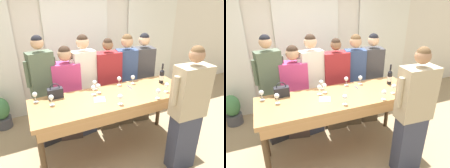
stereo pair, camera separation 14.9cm
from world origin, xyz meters
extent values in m
plane|color=tan|center=(0.00, 0.00, 0.00)|extent=(18.00, 18.00, 0.00)
cube|color=silver|center=(0.00, 1.85, 1.40)|extent=(12.00, 0.06, 2.80)
cube|color=white|center=(0.00, 1.78, 1.34)|extent=(1.34, 0.03, 2.69)
cube|color=white|center=(1.87, 1.78, 1.34)|extent=(1.34, 0.03, 2.69)
cube|color=#B27F4C|center=(0.00, 0.00, 0.99)|extent=(2.34, 0.79, 0.06)
cube|color=#B27F4C|center=(0.00, -0.38, 0.90)|extent=(2.25, 0.03, 0.12)
cylinder|color=#4C3823|center=(-1.09, -0.32, 0.48)|extent=(0.07, 0.07, 0.96)
cylinder|color=#4C3823|center=(1.09, -0.32, 0.48)|extent=(0.07, 0.07, 0.96)
cylinder|color=#4C3823|center=(-1.09, 0.32, 0.48)|extent=(0.07, 0.07, 0.96)
cylinder|color=#4C3823|center=(1.09, 0.32, 0.48)|extent=(0.07, 0.07, 0.96)
cylinder|color=black|center=(0.91, 0.10, 1.12)|extent=(0.07, 0.07, 0.20)
cone|color=black|center=(0.91, 0.10, 1.24)|extent=(0.07, 0.07, 0.04)
cylinder|color=black|center=(0.91, 0.10, 1.30)|extent=(0.03, 0.03, 0.09)
cylinder|color=white|center=(0.91, 0.10, 1.11)|extent=(0.07, 0.07, 0.08)
cube|color=#232328|center=(-0.78, 0.29, 1.09)|extent=(0.21, 0.10, 0.14)
torus|color=#232328|center=(-0.78, 0.29, 1.17)|extent=(0.14, 0.01, 0.14)
cylinder|color=white|center=(-0.04, -0.26, 1.02)|extent=(0.06, 0.06, 0.00)
cylinder|color=white|center=(-0.04, -0.26, 1.06)|extent=(0.01, 0.01, 0.08)
sphere|color=white|center=(-0.04, -0.26, 1.13)|extent=(0.07, 0.07, 0.07)
cylinder|color=white|center=(0.47, 0.27, 1.02)|extent=(0.06, 0.06, 0.00)
cylinder|color=white|center=(0.47, 0.27, 1.06)|extent=(0.01, 0.01, 0.08)
sphere|color=white|center=(0.47, 0.27, 1.13)|extent=(0.07, 0.07, 0.07)
cylinder|color=white|center=(-0.86, 0.10, 1.02)|extent=(0.06, 0.06, 0.00)
cylinder|color=white|center=(-0.86, 0.10, 1.06)|extent=(0.01, 0.01, 0.08)
sphere|color=white|center=(-0.86, 0.10, 1.13)|extent=(0.07, 0.07, 0.07)
sphere|color=maroon|center=(-0.86, 0.10, 1.12)|extent=(0.04, 0.04, 0.04)
cylinder|color=white|center=(-1.05, 0.28, 1.02)|extent=(0.06, 0.06, 0.00)
cylinder|color=white|center=(-1.05, 0.28, 1.06)|extent=(0.01, 0.01, 0.08)
sphere|color=white|center=(-1.05, 0.28, 1.13)|extent=(0.07, 0.07, 0.07)
cylinder|color=white|center=(-0.17, 0.18, 1.02)|extent=(0.06, 0.06, 0.00)
cylinder|color=white|center=(-0.17, 0.18, 1.06)|extent=(0.01, 0.01, 0.08)
sphere|color=white|center=(-0.17, 0.18, 1.13)|extent=(0.07, 0.07, 0.07)
sphere|color=maroon|center=(-0.17, 0.18, 1.12)|extent=(0.04, 0.04, 0.04)
cylinder|color=white|center=(0.51, -0.33, 1.02)|extent=(0.06, 0.06, 0.00)
cylinder|color=white|center=(0.51, -0.33, 1.06)|extent=(0.01, 0.01, 0.08)
sphere|color=white|center=(0.51, -0.33, 1.13)|extent=(0.07, 0.07, 0.07)
sphere|color=maroon|center=(0.51, -0.33, 1.12)|extent=(0.04, 0.04, 0.04)
cylinder|color=white|center=(-0.26, 0.15, 1.02)|extent=(0.06, 0.06, 0.00)
cylinder|color=white|center=(-0.26, 0.15, 1.06)|extent=(0.01, 0.01, 0.08)
sphere|color=white|center=(-0.26, 0.15, 1.13)|extent=(0.07, 0.07, 0.07)
cylinder|color=white|center=(0.23, 0.31, 1.02)|extent=(0.06, 0.06, 0.00)
cylinder|color=white|center=(0.23, 0.31, 1.06)|extent=(0.01, 0.01, 0.08)
sphere|color=white|center=(0.23, 0.31, 1.13)|extent=(0.07, 0.07, 0.07)
sphere|color=maroon|center=(0.23, 0.31, 1.12)|extent=(0.04, 0.04, 0.04)
cylinder|color=white|center=(0.92, -0.27, 1.02)|extent=(0.06, 0.06, 0.00)
cylinder|color=white|center=(0.92, -0.27, 1.06)|extent=(0.01, 0.01, 0.08)
sphere|color=white|center=(0.92, -0.27, 1.13)|extent=(0.07, 0.07, 0.07)
cylinder|color=white|center=(0.76, -0.21, 1.02)|extent=(0.06, 0.06, 0.00)
cylinder|color=white|center=(0.76, -0.21, 1.06)|extent=(0.01, 0.01, 0.08)
sphere|color=white|center=(0.76, -0.21, 1.13)|extent=(0.07, 0.07, 0.07)
sphere|color=maroon|center=(0.76, -0.21, 1.12)|extent=(0.04, 0.04, 0.04)
cylinder|color=white|center=(-0.18, 0.33, 1.02)|extent=(0.06, 0.06, 0.00)
cylinder|color=white|center=(-0.18, 0.33, 1.06)|extent=(0.01, 0.01, 0.08)
sphere|color=white|center=(-0.18, 0.33, 1.13)|extent=(0.07, 0.07, 0.07)
cube|color=white|center=(-0.24, -0.03, 1.02)|extent=(0.19, 0.19, 0.00)
cylinder|color=#193399|center=(0.34, 0.17, 1.02)|extent=(0.01, 0.13, 0.01)
cube|color=#28282D|center=(-0.89, 0.67, 0.45)|extent=(0.34, 0.24, 0.89)
cube|color=#4C5B47|center=(-0.89, 0.67, 1.25)|extent=(0.40, 0.28, 0.71)
sphere|color=tan|center=(-0.89, 0.67, 1.73)|extent=(0.18, 0.18, 0.18)
sphere|color=black|center=(-0.89, 0.67, 1.76)|extent=(0.16, 0.16, 0.16)
cylinder|color=#4C5B47|center=(-0.70, 0.71, 1.30)|extent=(0.08, 0.08, 0.39)
cylinder|color=#4C5B47|center=(-1.09, 0.63, 1.30)|extent=(0.08, 0.08, 0.39)
cube|color=#473833|center=(-0.52, 0.67, 0.39)|extent=(0.41, 0.29, 0.77)
cube|color=#C63D7A|center=(-0.52, 0.67, 1.08)|extent=(0.48, 0.34, 0.61)
sphere|color=tan|center=(-0.52, 0.67, 1.53)|extent=(0.21, 0.21, 0.21)
sphere|color=#332319|center=(-0.52, 0.67, 1.56)|extent=(0.19, 0.19, 0.19)
cylinder|color=#C63D7A|center=(-0.29, 0.62, 1.13)|extent=(0.08, 0.08, 0.34)
cylinder|color=#C63D7A|center=(-0.76, 0.71, 1.13)|extent=(0.08, 0.08, 0.34)
cube|color=#383D51|center=(-0.23, 0.67, 0.43)|extent=(0.34, 0.22, 0.86)
cube|color=silver|center=(-0.23, 0.67, 1.20)|extent=(0.40, 0.26, 0.68)
sphere|color=#DBAD89|center=(-0.23, 0.67, 1.68)|extent=(0.20, 0.20, 0.20)
sphere|color=#332319|center=(-0.23, 0.67, 1.72)|extent=(0.18, 0.18, 0.18)
cylinder|color=silver|center=(-0.03, 0.70, 1.26)|extent=(0.08, 0.08, 0.38)
cylinder|color=silver|center=(-0.44, 0.64, 1.26)|extent=(0.08, 0.08, 0.38)
cube|color=brown|center=(0.20, 0.67, 0.41)|extent=(0.38, 0.23, 0.83)
cube|color=maroon|center=(0.20, 0.67, 1.15)|extent=(0.45, 0.27, 0.65)
sphere|color=brown|center=(0.20, 0.67, 1.60)|extent=(0.18, 0.18, 0.18)
sphere|color=#332319|center=(0.20, 0.67, 1.64)|extent=(0.16, 0.16, 0.16)
cylinder|color=maroon|center=(0.44, 0.65, 1.20)|extent=(0.07, 0.07, 0.36)
cylinder|color=maroon|center=(-0.04, 0.68, 1.20)|extent=(0.07, 0.07, 0.36)
cube|color=brown|center=(0.56, 0.67, 0.42)|extent=(0.34, 0.25, 0.83)
cube|color=#334775|center=(0.56, 0.67, 1.16)|extent=(0.40, 0.29, 0.66)
sphere|color=tan|center=(0.56, 0.67, 1.63)|extent=(0.21, 0.21, 0.21)
sphere|color=brown|center=(0.56, 0.67, 1.67)|extent=(0.19, 0.19, 0.19)
cylinder|color=#334775|center=(0.76, 0.62, 1.21)|extent=(0.08, 0.08, 0.36)
cylinder|color=#334775|center=(0.36, 0.72, 1.21)|extent=(0.08, 0.08, 0.36)
cube|color=brown|center=(0.91, 0.67, 0.42)|extent=(0.36, 0.29, 0.83)
cube|color=#3D3D42|center=(0.91, 0.67, 1.16)|extent=(0.42, 0.34, 0.66)
sphere|color=#DBAD89|center=(0.91, 0.67, 1.62)|extent=(0.20, 0.20, 0.20)
sphere|color=black|center=(0.91, 0.67, 1.66)|extent=(0.18, 0.18, 0.18)
cylinder|color=#3D3D42|center=(1.12, 0.63, 1.21)|extent=(0.08, 0.08, 0.36)
cylinder|color=#3D3D42|center=(0.71, 0.71, 1.21)|extent=(0.08, 0.08, 0.36)
cube|color=#383D51|center=(0.75, -0.68, 0.44)|extent=(0.39, 0.23, 0.88)
cube|color=tan|center=(0.75, -0.68, 1.22)|extent=(0.46, 0.27, 0.69)
sphere|color=#9E7051|center=(0.75, -0.68, 1.70)|extent=(0.19, 0.19, 0.19)
sphere|color=brown|center=(0.75, -0.68, 1.73)|extent=(0.16, 0.16, 0.16)
cylinder|color=tan|center=(0.51, -0.67, 1.27)|extent=(0.07, 0.07, 0.38)
cylinder|color=tan|center=(0.99, -0.69, 1.27)|extent=(0.07, 0.07, 0.38)
cylinder|color=#4C4C51|center=(-1.65, 1.50, 0.10)|extent=(0.30, 0.30, 0.21)
ellipsoid|color=#47844C|center=(-1.65, 1.50, 0.40)|extent=(0.30, 0.30, 0.43)
camera|label=1|loc=(-1.12, -2.33, 2.31)|focal=32.00mm
camera|label=2|loc=(-0.98, -2.39, 2.31)|focal=32.00mm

